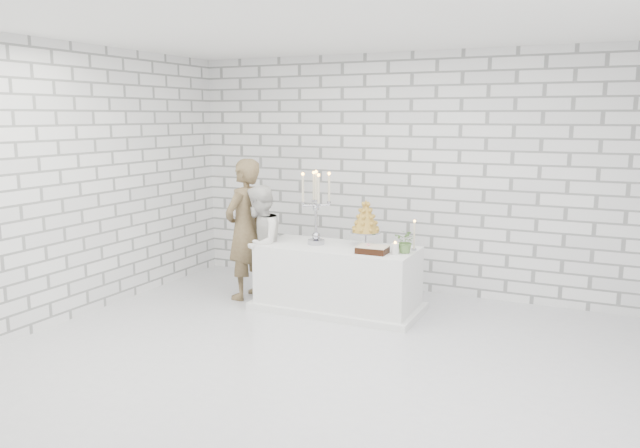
# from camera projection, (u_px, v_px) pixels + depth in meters

# --- Properties ---
(ground) EXTENTS (6.00, 5.00, 0.01)m
(ground) POSITION_uv_depth(u_px,v_px,m) (327.00, 355.00, 5.78)
(ground) COLOR silver
(ground) RESTS_ON ground
(ceiling) EXTENTS (6.00, 5.00, 0.01)m
(ceiling) POSITION_uv_depth(u_px,v_px,m) (328.00, 23.00, 5.27)
(ceiling) COLOR white
(ceiling) RESTS_ON ground
(wall_back) EXTENTS (6.00, 0.01, 3.00)m
(wall_back) POSITION_uv_depth(u_px,v_px,m) (410.00, 174.00, 7.75)
(wall_back) COLOR white
(wall_back) RESTS_ON ground
(wall_front) EXTENTS (6.00, 0.01, 3.00)m
(wall_front) POSITION_uv_depth(u_px,v_px,m) (134.00, 252.00, 3.30)
(wall_front) COLOR white
(wall_front) RESTS_ON ground
(wall_left) EXTENTS (0.01, 5.00, 3.00)m
(wall_left) POSITION_uv_depth(u_px,v_px,m) (80.00, 182.00, 6.78)
(wall_left) COLOR white
(wall_left) RESTS_ON ground
(cake_table) EXTENTS (1.80, 0.80, 0.75)m
(cake_table) POSITION_uv_depth(u_px,v_px,m) (338.00, 278.00, 7.10)
(cake_table) COLOR white
(cake_table) RESTS_ON ground
(groom) EXTENTS (0.49, 0.67, 1.72)m
(groom) POSITION_uv_depth(u_px,v_px,m) (245.00, 229.00, 7.50)
(groom) COLOR brown
(groom) RESTS_ON ground
(bride) EXTENTS (0.70, 0.81, 1.42)m
(bride) POSITION_uv_depth(u_px,v_px,m) (260.00, 244.00, 7.34)
(bride) COLOR white
(bride) RESTS_ON ground
(candelabra) EXTENTS (0.40, 0.40, 0.86)m
(candelabra) POSITION_uv_depth(u_px,v_px,m) (316.00, 208.00, 7.07)
(candelabra) COLOR #A3A2AC
(candelabra) RESTS_ON cake_table
(croquembouche) EXTENTS (0.37, 0.37, 0.54)m
(croquembouche) POSITION_uv_depth(u_px,v_px,m) (366.00, 223.00, 7.00)
(croquembouche) COLOR olive
(croquembouche) RESTS_ON cake_table
(chocolate_cake) EXTENTS (0.33, 0.24, 0.08)m
(chocolate_cake) POSITION_uv_depth(u_px,v_px,m) (372.00, 249.00, 6.68)
(chocolate_cake) COLOR black
(chocolate_cake) RESTS_ON cake_table
(pillar_candle) EXTENTS (0.10, 0.10, 0.12)m
(pillar_candle) POSITION_uv_depth(u_px,v_px,m) (395.00, 249.00, 6.62)
(pillar_candle) COLOR white
(pillar_candle) RESTS_ON cake_table
(extra_taper) EXTENTS (0.07, 0.07, 0.32)m
(extra_taper) POSITION_uv_depth(u_px,v_px,m) (414.00, 236.00, 6.80)
(extra_taper) COLOR beige
(extra_taper) RESTS_ON cake_table
(flowers) EXTENTS (0.27, 0.24, 0.26)m
(flowers) POSITION_uv_depth(u_px,v_px,m) (406.00, 241.00, 6.67)
(flowers) COLOR #427A36
(flowers) RESTS_ON cake_table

